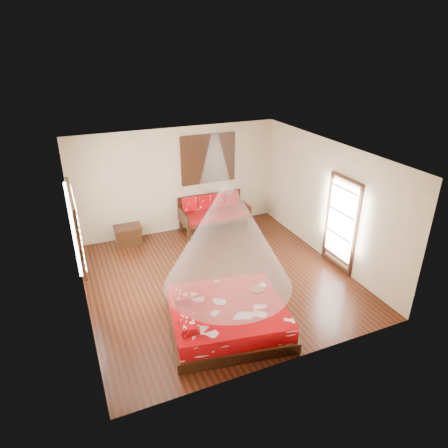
# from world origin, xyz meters

# --- Properties ---
(room) EXTENTS (5.54, 5.54, 2.84)m
(room) POSITION_xyz_m (0.00, 0.00, 1.40)
(room) COLOR black
(room) RESTS_ON ground
(bed) EXTENTS (2.37, 2.21, 0.64)m
(bed) POSITION_xyz_m (-0.48, -1.60, 0.25)
(bed) COLOR black
(bed) RESTS_ON floor
(daybed) EXTENTS (1.85, 0.82, 0.96)m
(daybed) POSITION_xyz_m (0.86, 2.38, 0.52)
(daybed) COLOR black
(daybed) RESTS_ON floor
(storage_chest) EXTENTS (0.68, 0.51, 0.47)m
(storage_chest) POSITION_xyz_m (-1.47, 2.45, 0.24)
(storage_chest) COLOR black
(storage_chest) RESTS_ON floor
(shutter_panel) EXTENTS (1.52, 0.06, 1.32)m
(shutter_panel) POSITION_xyz_m (0.86, 2.72, 1.90)
(shutter_panel) COLOR black
(shutter_panel) RESTS_ON wall_back
(window_left) EXTENTS (0.10, 1.74, 1.34)m
(window_left) POSITION_xyz_m (-2.71, 0.20, 1.70)
(window_left) COLOR black
(window_left) RESTS_ON wall_left
(glazed_door) EXTENTS (0.08, 1.02, 2.16)m
(glazed_door) POSITION_xyz_m (2.72, -0.60, 1.07)
(glazed_door) COLOR black
(glazed_door) RESTS_ON floor
(wine_tray) EXTENTS (0.25, 0.25, 0.20)m
(wine_tray) POSITION_xyz_m (0.23, -1.40, 0.55)
(wine_tray) COLOR brown
(wine_tray) RESTS_ON bed
(mosquito_net_main) EXTENTS (2.21, 2.21, 1.80)m
(mosquito_net_main) POSITION_xyz_m (-0.46, -1.60, 1.85)
(mosquito_net_main) COLOR white
(mosquito_net_main) RESTS_ON ceiling
(mosquito_net_daybed) EXTENTS (0.88, 0.88, 1.50)m
(mosquito_net_daybed) POSITION_xyz_m (0.86, 2.25, 2.00)
(mosquito_net_daybed) COLOR white
(mosquito_net_daybed) RESTS_ON ceiling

